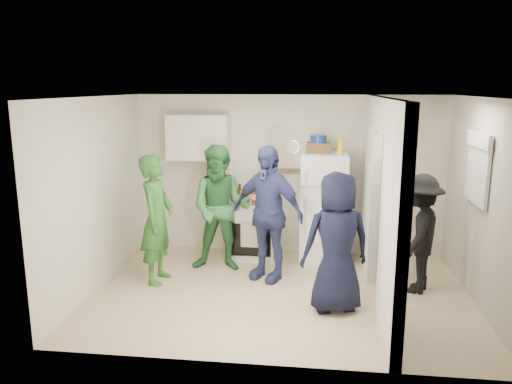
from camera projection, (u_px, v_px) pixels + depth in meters
floor at (280, 293)px, 6.45m from camera, size 4.80×4.80×0.00m
wall_back at (289, 175)px, 7.84m from camera, size 4.80×0.00×4.80m
wall_front at (268, 241)px, 4.54m from camera, size 4.80×0.00×4.80m
wall_left at (97, 194)px, 6.47m from camera, size 0.00×3.40×3.40m
wall_right at (483, 205)px, 5.91m from camera, size 0.00×3.40×3.40m
ceiling at (282, 97)px, 5.93m from camera, size 4.80×4.80×0.00m
partition_pier_back at (371, 185)px, 7.12m from camera, size 0.12×1.20×2.50m
partition_pier_front at (393, 227)px, 4.98m from camera, size 0.12×1.20×2.50m
partition_header at (385, 115)px, 5.83m from camera, size 0.12×1.00×0.40m
stove at (253, 231)px, 7.75m from camera, size 0.71×0.59×0.85m
upper_cabinet at (198, 137)px, 7.70m from camera, size 0.95×0.34×0.70m
fridge at (323, 208)px, 7.51m from camera, size 0.68×0.66×1.66m
wicker_basket at (318, 148)px, 7.38m from camera, size 0.35×0.25×0.15m
blue_bowl at (318, 139)px, 7.36m from camera, size 0.24×0.24×0.11m
yellow_cup_stack_top at (341, 146)px, 7.19m from camera, size 0.09×0.09×0.25m
wall_clock at (293, 147)px, 7.72m from camera, size 0.22×0.02×0.22m
spice_shelf at (289, 170)px, 7.77m from camera, size 0.35×0.08×0.03m
nook_window at (479, 169)px, 6.02m from camera, size 0.03×0.70×0.80m
nook_window_frame at (478, 169)px, 6.02m from camera, size 0.04×0.76×0.86m
nook_valance at (479, 140)px, 5.95m from camera, size 0.04×0.82×0.18m
yellow_cup_stack_stove at (243, 199)px, 7.44m from camera, size 0.09×0.09×0.25m
red_cup at (266, 204)px, 7.43m from camera, size 0.09×0.09×0.12m
person_green_left at (157, 219)px, 6.70m from camera, size 0.44×0.65×1.75m
person_green_center at (221, 208)px, 7.14m from camera, size 0.90×0.71×1.82m
person_denim at (267, 213)px, 6.79m from camera, size 1.18×0.90×1.87m
person_navy at (337, 243)px, 5.82m from camera, size 0.94×0.75×1.68m
person_nook at (419, 234)px, 6.40m from camera, size 0.94×1.15×1.55m
bottle_a at (236, 193)px, 7.76m from camera, size 0.07×0.07×0.28m
bottle_b at (240, 195)px, 7.59m from camera, size 0.07×0.07×0.32m
bottle_c at (248, 194)px, 7.78m from camera, size 0.06×0.06×0.26m
bottle_d at (254, 195)px, 7.58m from camera, size 0.08×0.08×0.32m
bottle_e at (260, 193)px, 7.81m from camera, size 0.08×0.08×0.29m
bottle_f at (264, 196)px, 7.64m from camera, size 0.08×0.08×0.27m
bottle_g at (271, 193)px, 7.74m from camera, size 0.07×0.07×0.30m
bottle_h at (233, 197)px, 7.56m from camera, size 0.07×0.07×0.27m
bottle_i at (257, 194)px, 7.73m from camera, size 0.06×0.06×0.27m
bottle_j at (272, 197)px, 7.49m from camera, size 0.06×0.06×0.30m
bottle_k at (239, 194)px, 7.70m from camera, size 0.06×0.06×0.31m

